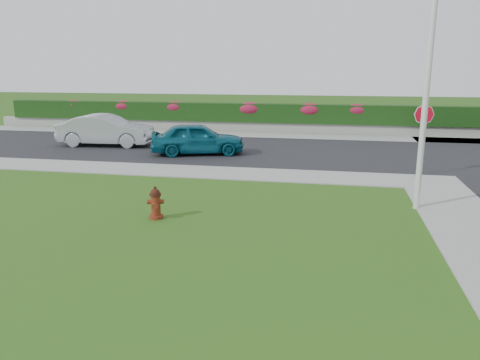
% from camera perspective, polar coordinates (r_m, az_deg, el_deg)
% --- Properties ---
extents(ground, '(120.00, 120.00, 0.00)m').
position_cam_1_polar(ground, '(9.04, -13.96, -11.69)').
color(ground, black).
rests_on(ground, ground).
extents(street_far, '(26.00, 8.00, 0.04)m').
position_cam_1_polar(street_far, '(23.34, -10.69, 4.00)').
color(street_far, black).
rests_on(street_far, ground).
extents(sidewalk_far, '(24.00, 2.00, 0.04)m').
position_cam_1_polar(sidewalk_far, '(19.35, -18.91, 1.56)').
color(sidewalk_far, gray).
rests_on(sidewalk_far, ground).
extents(curb_corner, '(2.00, 2.00, 0.04)m').
position_cam_1_polar(curb_corner, '(17.12, 22.25, -0.22)').
color(curb_corner, gray).
rests_on(curb_corner, ground).
extents(sidewalk_beyond, '(34.00, 2.00, 0.04)m').
position_cam_1_polar(sidewalk_beyond, '(27.02, 1.23, 5.51)').
color(sidewalk_beyond, gray).
rests_on(sidewalk_beyond, ground).
extents(retaining_wall, '(34.00, 0.40, 0.60)m').
position_cam_1_polar(retaining_wall, '(28.45, 1.76, 6.48)').
color(retaining_wall, gray).
rests_on(retaining_wall, ground).
extents(hedge, '(32.00, 0.90, 1.10)m').
position_cam_1_polar(hedge, '(28.46, 1.81, 8.20)').
color(hedge, black).
rests_on(hedge, retaining_wall).
extents(fire_hydrant, '(0.44, 0.42, 0.85)m').
position_cam_1_polar(fire_hydrant, '(12.19, -10.26, -2.83)').
color(fire_hydrant, '#55170D').
rests_on(fire_hydrant, ground).
extents(sedan_teal, '(4.41, 2.80, 1.40)m').
position_cam_1_polar(sedan_teal, '(20.87, -5.20, 5.07)').
color(sedan_teal, '#0E566A').
rests_on(sedan_teal, street_far).
extents(sedan_silver, '(4.73, 1.96, 1.52)m').
position_cam_1_polar(sedan_silver, '(24.01, -16.00, 5.86)').
color(sedan_silver, '#A8AAB0').
rests_on(sedan_silver, street_far).
extents(utility_pole, '(0.16, 0.16, 6.69)m').
position_cam_1_polar(utility_pole, '(13.32, 21.84, 10.68)').
color(utility_pole, silver).
rests_on(utility_pole, ground).
extents(stop_sign, '(0.69, 0.13, 2.55)m').
position_cam_1_polar(stop_sign, '(17.67, 21.44, 6.44)').
color(stop_sign, slate).
rests_on(stop_sign, ground).
extents(flower_clump_a, '(1.11, 0.71, 0.55)m').
position_cam_1_polar(flower_clump_a, '(32.44, -19.57, 8.68)').
color(flower_clump_a, '#B21E3D').
rests_on(flower_clump_a, hedge).
extents(flower_clump_b, '(1.33, 0.86, 0.67)m').
position_cam_1_polar(flower_clump_b, '(30.85, -14.01, 8.76)').
color(flower_clump_b, '#B21E3D').
rests_on(flower_clump_b, hedge).
extents(flower_clump_c, '(1.35, 0.87, 0.68)m').
position_cam_1_polar(flower_clump_c, '(29.57, -7.95, 8.83)').
color(flower_clump_c, '#B21E3D').
rests_on(flower_clump_c, hedge).
extents(flower_clump_d, '(1.54, 0.99, 0.77)m').
position_cam_1_polar(flower_clump_d, '(28.39, 1.18, 8.69)').
color(flower_clump_d, '#B21E3D').
rests_on(flower_clump_d, hedge).
extents(flower_clump_e, '(1.51, 0.97, 0.76)m').
position_cam_1_polar(flower_clump_e, '(27.99, 8.48, 8.49)').
color(flower_clump_e, '#B21E3D').
rests_on(flower_clump_e, hedge).
extents(flower_clump_f, '(1.35, 0.87, 0.68)m').
position_cam_1_polar(flower_clump_f, '(27.99, 14.04, 8.30)').
color(flower_clump_f, '#B21E3D').
rests_on(flower_clump_f, hedge).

